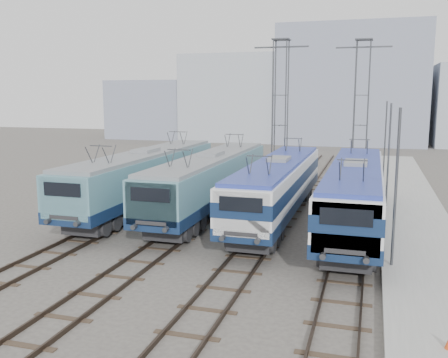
% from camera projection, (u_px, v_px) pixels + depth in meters
% --- Properties ---
extents(ground, '(160.00, 160.00, 0.00)m').
position_uv_depth(ground, '(188.00, 267.00, 22.01)').
color(ground, '#514C47').
extents(platform, '(4.00, 70.00, 0.30)m').
position_uv_depth(platform, '(419.00, 234.00, 26.66)').
color(platform, '#9E9E99').
rests_on(platform, ground).
extents(locomotive_far_left, '(2.95, 18.67, 3.51)m').
position_uv_depth(locomotive_far_left, '(145.00, 175.00, 32.88)').
color(locomotive_far_left, '#122547').
rests_on(locomotive_far_left, ground).
extents(locomotive_center_left, '(2.89, 18.26, 3.44)m').
position_uv_depth(locomotive_center_left, '(210.00, 178.00, 31.75)').
color(locomotive_center_left, '#122547').
rests_on(locomotive_center_left, ground).
extents(locomotive_center_right, '(2.82, 17.81, 3.35)m').
position_uv_depth(locomotive_center_right, '(278.00, 184.00, 29.84)').
color(locomotive_center_right, '#122547').
rests_on(locomotive_center_right, ground).
extents(locomotive_far_right, '(2.89, 18.29, 3.44)m').
position_uv_depth(locomotive_far_right, '(355.00, 190.00, 27.50)').
color(locomotive_far_right, '#122547').
rests_on(locomotive_far_right, ground).
extents(catenary_tower_west, '(4.50, 1.20, 12.00)m').
position_uv_depth(catenary_tower_west, '(280.00, 106.00, 41.69)').
color(catenary_tower_west, '#3F4247').
rests_on(catenary_tower_west, ground).
extents(catenary_tower_east, '(4.50, 1.20, 12.00)m').
position_uv_depth(catenary_tower_east, '(361.00, 106.00, 41.74)').
color(catenary_tower_east, '#3F4247').
rests_on(catenary_tower_east, ground).
extents(mast_front, '(0.12, 0.12, 7.00)m').
position_uv_depth(mast_front, '(396.00, 192.00, 20.89)').
color(mast_front, '#3F4247').
rests_on(mast_front, ground).
extents(mast_mid, '(0.12, 0.12, 7.00)m').
position_uv_depth(mast_mid, '(388.00, 158.00, 32.22)').
color(mast_mid, '#3F4247').
rests_on(mast_mid, ground).
extents(mast_rear, '(0.12, 0.12, 7.00)m').
position_uv_depth(mast_rear, '(385.00, 142.00, 43.56)').
color(mast_rear, '#3F4247').
rests_on(mast_rear, ground).
extents(building_west, '(18.00, 12.00, 14.00)m').
position_uv_depth(building_west, '(241.00, 98.00, 83.38)').
color(building_west, '#A7AFBA').
rests_on(building_west, ground).
extents(building_center, '(22.00, 14.00, 18.00)m').
position_uv_depth(building_center, '(352.00, 86.00, 77.96)').
color(building_center, '#868EA4').
rests_on(building_center, ground).
extents(building_far_west, '(14.00, 10.00, 10.00)m').
position_uv_depth(building_far_west, '(153.00, 110.00, 88.24)').
color(building_far_west, '#868EA4').
rests_on(building_far_west, ground).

